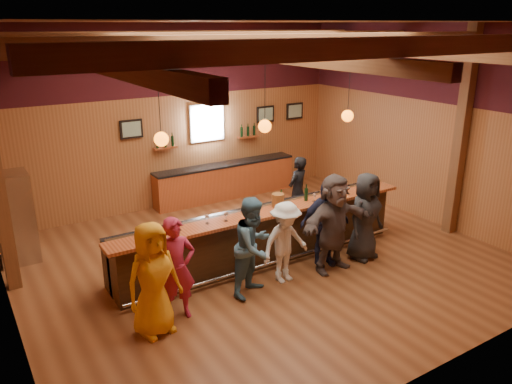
{
  "coord_description": "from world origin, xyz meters",
  "views": [
    {
      "loc": [
        -4.92,
        -7.5,
        4.48
      ],
      "look_at": [
        0.0,
        0.3,
        1.35
      ],
      "focal_mm": 35.0,
      "sensor_mm": 36.0,
      "label": 1
    }
  ],
  "objects_px": {
    "bartender": "(297,191)",
    "bar_counter": "(261,233)",
    "customer_redvest": "(176,269)",
    "customer_navy": "(325,223)",
    "bottle_a": "(281,199)",
    "customer_denim": "(254,246)",
    "back_bar_cabinet": "(226,181)",
    "customer_orange": "(153,279)",
    "customer_brown": "(334,223)",
    "customer_dark": "(365,216)",
    "stainless_fridge": "(14,218)",
    "customer_white": "(285,242)",
    "ice_bucket": "(278,200)"
  },
  "relations": [
    {
      "from": "customer_orange",
      "to": "customer_navy",
      "type": "relative_size",
      "value": 1.05
    },
    {
      "from": "customer_orange",
      "to": "bottle_a",
      "type": "bearing_deg",
      "value": 9.72
    },
    {
      "from": "customer_white",
      "to": "customer_redvest",
      "type": "bearing_deg",
      "value": 176.83
    },
    {
      "from": "customer_redvest",
      "to": "customer_navy",
      "type": "relative_size",
      "value": 0.99
    },
    {
      "from": "back_bar_cabinet",
      "to": "customer_orange",
      "type": "relative_size",
      "value": 2.24
    },
    {
      "from": "customer_denim",
      "to": "bartender",
      "type": "height_order",
      "value": "customer_denim"
    },
    {
      "from": "stainless_fridge",
      "to": "bottle_a",
      "type": "relative_size",
      "value": 5.73
    },
    {
      "from": "stainless_fridge",
      "to": "customer_white",
      "type": "bearing_deg",
      "value": -41.35
    },
    {
      "from": "customer_dark",
      "to": "bartender",
      "type": "xyz_separation_m",
      "value": [
        -0.05,
        2.15,
        -0.07
      ]
    },
    {
      "from": "customer_redvest",
      "to": "customer_denim",
      "type": "relative_size",
      "value": 0.97
    },
    {
      "from": "bartender",
      "to": "bottle_a",
      "type": "height_order",
      "value": "bartender"
    },
    {
      "from": "customer_white",
      "to": "bartender",
      "type": "height_order",
      "value": "bartender"
    },
    {
      "from": "customer_redvest",
      "to": "customer_navy",
      "type": "distance_m",
      "value": 3.16
    },
    {
      "from": "customer_brown",
      "to": "bartender",
      "type": "xyz_separation_m",
      "value": [
        0.81,
        2.21,
        -0.14
      ]
    },
    {
      "from": "bar_counter",
      "to": "customer_denim",
      "type": "xyz_separation_m",
      "value": [
        -0.84,
        -1.09,
        0.36
      ]
    },
    {
      "from": "customer_brown",
      "to": "bartender",
      "type": "relative_size",
      "value": 1.17
    },
    {
      "from": "customer_denim",
      "to": "ice_bucket",
      "type": "height_order",
      "value": "customer_denim"
    },
    {
      "from": "customer_navy",
      "to": "bartender",
      "type": "distance_m",
      "value": 2.12
    },
    {
      "from": "bar_counter",
      "to": "customer_brown",
      "type": "xyz_separation_m",
      "value": [
        0.88,
        -1.16,
        0.43
      ]
    },
    {
      "from": "back_bar_cabinet",
      "to": "bartender",
      "type": "height_order",
      "value": "bartender"
    },
    {
      "from": "bottle_a",
      "to": "customer_dark",
      "type": "bearing_deg",
      "value": -33.8
    },
    {
      "from": "back_bar_cabinet",
      "to": "stainless_fridge",
      "type": "xyz_separation_m",
      "value": [
        -5.3,
        -1.12,
        0.42
      ]
    },
    {
      "from": "stainless_fridge",
      "to": "customer_white",
      "type": "relative_size",
      "value": 1.18
    },
    {
      "from": "customer_dark",
      "to": "bartender",
      "type": "relative_size",
      "value": 1.09
    },
    {
      "from": "stainless_fridge",
      "to": "customer_redvest",
      "type": "relative_size",
      "value": 1.06
    },
    {
      "from": "back_bar_cabinet",
      "to": "customer_denim",
      "type": "distance_m",
      "value": 5.09
    },
    {
      "from": "customer_orange",
      "to": "customer_navy",
      "type": "height_order",
      "value": "customer_orange"
    },
    {
      "from": "customer_orange",
      "to": "customer_redvest",
      "type": "xyz_separation_m",
      "value": [
        0.46,
        0.2,
        -0.05
      ]
    },
    {
      "from": "back_bar_cabinet",
      "to": "customer_orange",
      "type": "xyz_separation_m",
      "value": [
        -3.91,
        -4.87,
        0.42
      ]
    },
    {
      "from": "bottle_a",
      "to": "back_bar_cabinet",
      "type": "bearing_deg",
      "value": 77.6
    },
    {
      "from": "bartender",
      "to": "stainless_fridge",
      "type": "bearing_deg",
      "value": -34.07
    },
    {
      "from": "stainless_fridge",
      "to": "customer_brown",
      "type": "xyz_separation_m",
      "value": [
        4.99,
        -3.61,
        0.05
      ]
    },
    {
      "from": "customer_denim",
      "to": "bottle_a",
      "type": "relative_size",
      "value": 5.59
    },
    {
      "from": "customer_orange",
      "to": "customer_dark",
      "type": "distance_m",
      "value": 4.47
    },
    {
      "from": "bar_counter",
      "to": "customer_denim",
      "type": "bearing_deg",
      "value": -127.81
    },
    {
      "from": "back_bar_cabinet",
      "to": "customer_white",
      "type": "xyz_separation_m",
      "value": [
        -1.33,
        -4.61,
        0.29
      ]
    },
    {
      "from": "customer_denim",
      "to": "customer_brown",
      "type": "distance_m",
      "value": 1.72
    },
    {
      "from": "bar_counter",
      "to": "back_bar_cabinet",
      "type": "height_order",
      "value": "bar_counter"
    },
    {
      "from": "customer_navy",
      "to": "bottle_a",
      "type": "distance_m",
      "value": 0.97
    },
    {
      "from": "back_bar_cabinet",
      "to": "customer_brown",
      "type": "height_order",
      "value": "customer_brown"
    },
    {
      "from": "customer_redvest",
      "to": "customer_dark",
      "type": "height_order",
      "value": "customer_dark"
    },
    {
      "from": "stainless_fridge",
      "to": "bottle_a",
      "type": "distance_m",
      "value": 5.2
    },
    {
      "from": "customer_denim",
      "to": "customer_dark",
      "type": "distance_m",
      "value": 2.58
    },
    {
      "from": "bar_counter",
      "to": "customer_orange",
      "type": "bearing_deg",
      "value": -154.59
    },
    {
      "from": "bartender",
      "to": "bar_counter",
      "type": "bearing_deg",
      "value": 11.49
    },
    {
      "from": "customer_navy",
      "to": "customer_redvest",
      "type": "bearing_deg",
      "value": -162.81
    },
    {
      "from": "back_bar_cabinet",
      "to": "bottle_a",
      "type": "xyz_separation_m",
      "value": [
        -0.82,
        -3.74,
        0.76
      ]
    },
    {
      "from": "customer_white",
      "to": "customer_navy",
      "type": "bearing_deg",
      "value": 3.43
    },
    {
      "from": "bar_counter",
      "to": "customer_redvest",
      "type": "distance_m",
      "value": 2.54
    },
    {
      "from": "stainless_fridge",
      "to": "customer_white",
      "type": "xyz_separation_m",
      "value": [
        3.97,
        -3.49,
        -0.14
      ]
    }
  ]
}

